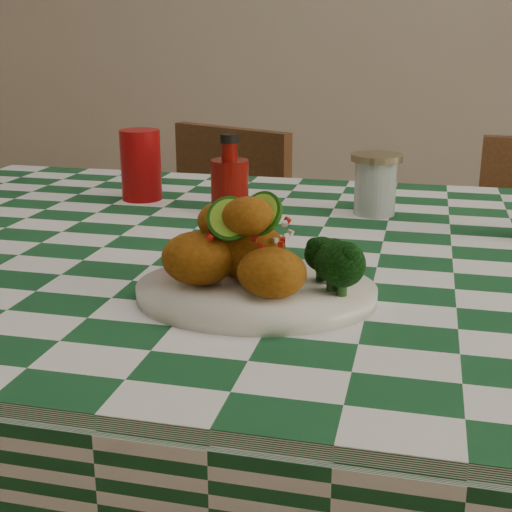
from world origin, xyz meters
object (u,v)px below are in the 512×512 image
(wooden_chair_left, at_px, (191,291))
(mason_jar, at_px, (375,184))
(ketchup_bottle, at_px, (230,174))
(red_tumbler, at_px, (141,165))
(fried_chicken_pile, at_px, (250,242))
(dining_table, at_px, (306,474))
(plate, at_px, (256,292))

(wooden_chair_left, bearing_deg, mason_jar, -18.28)
(ketchup_bottle, bearing_deg, red_tumbler, 161.82)
(red_tumbler, bearing_deg, fried_chicken_pile, -54.86)
(red_tumbler, distance_m, ketchup_bottle, 0.20)
(ketchup_bottle, height_order, mason_jar, ketchup_bottle)
(dining_table, distance_m, wooden_chair_left, 0.83)
(plate, height_order, fried_chicken_pile, fried_chicken_pile)
(dining_table, distance_m, ketchup_bottle, 0.53)
(mason_jar, bearing_deg, wooden_chair_left, 137.08)
(plate, relative_size, ketchup_bottle, 2.08)
(red_tumbler, height_order, ketchup_bottle, ketchup_bottle)
(fried_chicken_pile, height_order, wooden_chair_left, fried_chicken_pile)
(dining_table, bearing_deg, fried_chicken_pile, -99.92)
(fried_chicken_pile, distance_m, wooden_chair_left, 1.10)
(fried_chicken_pile, bearing_deg, dining_table, 80.08)
(ketchup_bottle, bearing_deg, wooden_chair_left, 116.26)
(red_tumbler, xyz_separation_m, wooden_chair_left, (-0.07, 0.46, -0.43))
(fried_chicken_pile, height_order, red_tumbler, red_tumbler)
(mason_jar, bearing_deg, fried_chicken_pile, -103.92)
(red_tumbler, bearing_deg, dining_table, -33.92)
(dining_table, xyz_separation_m, mason_jar, (0.07, 0.24, 0.45))
(wooden_chair_left, bearing_deg, fried_chicken_pile, -42.29)
(fried_chicken_pile, xyz_separation_m, ketchup_bottle, (-0.14, 0.41, -0.00))
(dining_table, bearing_deg, ketchup_bottle, 133.66)
(dining_table, distance_m, mason_jar, 0.51)
(mason_jar, relative_size, wooden_chair_left, 0.13)
(plate, relative_size, mason_jar, 2.73)
(red_tumbler, relative_size, mason_jar, 1.25)
(ketchup_bottle, distance_m, mason_jar, 0.26)
(fried_chicken_pile, distance_m, red_tumbler, 0.58)
(dining_table, xyz_separation_m, fried_chicken_pile, (-0.04, -0.22, 0.47))
(mason_jar, height_order, wooden_chair_left, mason_jar)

